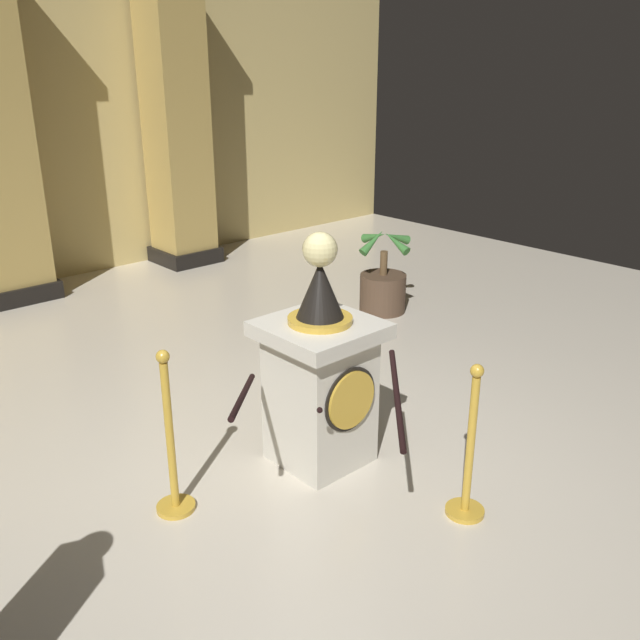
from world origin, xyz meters
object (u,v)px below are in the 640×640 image
object	(u,v)px
stanchion_far	(469,464)
stanchion_near	(172,456)
pedestal_clock	(321,376)
potted_palm_right	(383,287)

from	to	relation	value
stanchion_far	stanchion_near	bearing A→B (deg)	136.29
stanchion_near	stanchion_far	size ratio (longest dim) A/B	1.07
pedestal_clock	stanchion_near	xyz separation A→B (m)	(-1.05, 0.18, -0.25)
pedestal_clock	stanchion_near	distance (m)	1.10
potted_palm_right	pedestal_clock	bearing A→B (deg)	-145.28
pedestal_clock	potted_palm_right	bearing A→B (deg)	34.72
pedestal_clock	potted_palm_right	size ratio (longest dim) A/B	1.69
stanchion_near	potted_palm_right	world-z (taller)	stanchion_near
pedestal_clock	potted_palm_right	world-z (taller)	pedestal_clock
stanchion_near	stanchion_far	distance (m)	1.78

